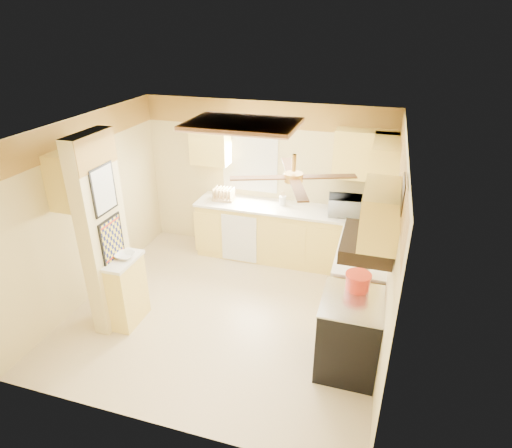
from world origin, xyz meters
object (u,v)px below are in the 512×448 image
(dutch_oven, at_px, (358,281))
(microwave, at_px, (346,206))
(stove, at_px, (349,334))
(kettle, at_px, (364,267))
(bowl, at_px, (125,256))

(dutch_oven, bearing_deg, microwave, 99.99)
(stove, relative_size, kettle, 4.15)
(stove, height_order, bowl, bowl)
(bowl, xyz_separation_m, kettle, (2.85, 0.46, 0.07))
(stove, bearing_deg, microwave, 98.37)
(microwave, xyz_separation_m, bowl, (-2.48, -2.09, -0.12))
(microwave, bearing_deg, bowl, 32.91)
(dutch_oven, bearing_deg, bowl, -176.24)
(microwave, bearing_deg, kettle, 95.71)
(stove, distance_m, kettle, 0.77)
(stove, bearing_deg, dutch_oven, 84.58)
(bowl, distance_m, kettle, 2.89)
(dutch_oven, relative_size, kettle, 1.29)
(microwave, bearing_deg, stove, 91.10)
(stove, xyz_separation_m, kettle, (0.06, 0.50, 0.58))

